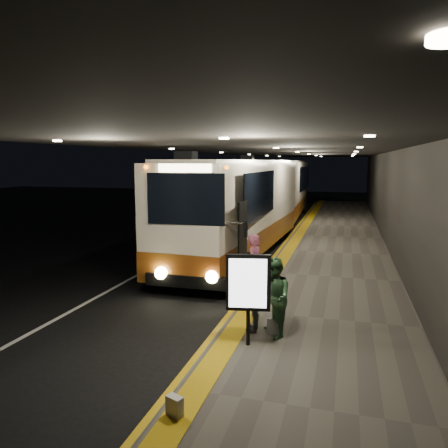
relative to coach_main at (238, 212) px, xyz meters
The scene contains 17 objects.
ground 4.32m from the coach_main, 102.93° to the right, with size 90.00×90.00×0.00m, color black.
lane_line_white 3.48m from the coach_main, 155.68° to the left, with size 0.12×50.00×0.01m, color silver.
kerb_stripe_yellow 2.67m from the coach_main, 39.20° to the left, with size 0.18×50.00×0.01m, color gold.
sidewalk 4.44m from the coach_main, 17.28° to the left, with size 4.50×50.00×0.15m, color #514C44.
tactile_strip 2.89m from the coach_main, 31.37° to the left, with size 0.50×50.00×0.01m, color gold.
terminal_wall 6.35m from the coach_main, 11.14° to the left, with size 0.10×50.00×6.00m, color black.
support_columns 2.40m from the coach_main, behind, with size 0.80×24.80×4.40m.
canopy 3.40m from the coach_main, 36.52° to the left, with size 9.00×50.00×0.40m, color black.
coach_main is the anchor object (origin of this frame).
coach_second 12.36m from the coach_main, 89.86° to the left, with size 2.94×12.49×3.91m.
passenger_boarding 6.18m from the coach_main, 71.65° to the right, with size 0.66×0.43×1.82m, color #C85D85.
passenger_waiting_green 8.91m from the coach_main, 71.19° to the right, with size 0.85×0.53×1.76m, color #36613A.
passenger_waiting_grey 8.57m from the coach_main, 73.74° to the right, with size 0.87×0.44×1.48m, color #49494E.
bag_polka 8.90m from the coach_main, 70.96° to the right, with size 0.29×0.12×0.35m, color black.
bag_plain 12.08m from the coach_main, 80.73° to the right, with size 0.26×0.15×0.32m, color silver.
info_sign 9.32m from the coach_main, 74.91° to the right, with size 0.92×0.27×1.94m.
stanchion_post 6.51m from the coach_main, 72.95° to the right, with size 0.05×0.05×1.13m, color black.
Camera 1 is at (5.17, -13.71, 3.97)m, focal length 35.00 mm.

